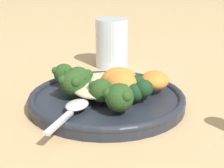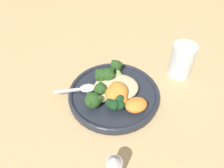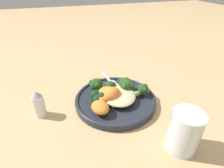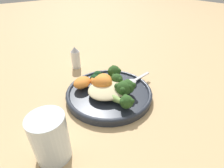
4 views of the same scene
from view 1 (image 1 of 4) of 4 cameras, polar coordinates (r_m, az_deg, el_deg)
The scene contains 15 objects.
ground_plane at distance 0.60m, azimuth 1.08°, elevation -3.25°, with size 4.00×4.00×0.00m, color tan.
plate at distance 0.60m, azimuth -0.78°, elevation -2.36°, with size 0.25×0.25×0.02m.
quinoa_mound at distance 0.60m, azimuth -1.08°, elevation -0.15°, with size 0.12×0.10×0.02m, color beige.
broccoli_stalk_0 at distance 0.63m, azimuth -5.32°, elevation 1.15°, with size 0.05×0.13×0.03m.
broccoli_stalk_1 at distance 0.59m, azimuth -4.29°, elevation 0.60°, with size 0.09×0.10×0.04m.
broccoli_stalk_2 at distance 0.58m, azimuth -5.07°, elevation 0.12°, with size 0.10×0.08×0.04m.
broccoli_stalk_3 at distance 0.57m, azimuth -0.93°, elevation -0.73°, with size 0.11×0.04×0.04m.
broccoli_stalk_4 at distance 0.53m, azimuth 1.11°, elevation -1.78°, with size 0.12×0.07×0.04m.
sweet_potato_chunk_0 at distance 0.58m, azimuth 1.36°, elevation 0.17°, with size 0.06×0.05×0.04m, color orange.
sweet_potato_chunk_1 at distance 0.59m, azimuth 3.00°, elevation -0.11°, with size 0.06×0.04×0.03m, color orange.
sweet_potato_chunk_2 at distance 0.59m, azimuth 1.52°, elevation 0.68°, with size 0.06×0.05×0.04m, color orange.
sweet_potato_chunk_3 at distance 0.61m, azimuth 6.54°, elevation 0.56°, with size 0.06×0.05×0.03m, color orange.
kale_tuft at distance 0.57m, azimuth 3.93°, elevation -0.73°, with size 0.05×0.05×0.03m.
spoon at distance 0.53m, azimuth -5.78°, elevation -3.62°, with size 0.11×0.04×0.01m.
water_glass at distance 0.80m, azimuth -0.06°, elevation 6.28°, with size 0.07×0.07×0.10m, color silver.
Camera 1 is at (0.51, 0.23, 0.23)m, focal length 60.00 mm.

